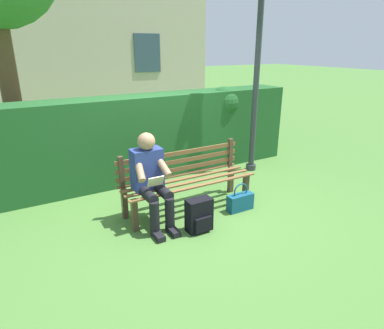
# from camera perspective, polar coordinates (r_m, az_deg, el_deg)

# --- Properties ---
(ground) EXTENTS (60.00, 60.00, 0.00)m
(ground) POSITION_cam_1_polar(r_m,az_deg,el_deg) (4.70, -0.61, -7.59)
(ground) COLOR #477533
(park_bench) EXTENTS (1.87, 0.53, 0.85)m
(park_bench) POSITION_cam_1_polar(r_m,az_deg,el_deg) (4.58, -1.13, -2.30)
(park_bench) COLOR #4C3828
(park_bench) RESTS_ON ground
(person_seated) EXTENTS (0.44, 0.73, 1.17)m
(person_seated) POSITION_cam_1_polar(r_m,az_deg,el_deg) (4.13, -7.05, -2.30)
(person_seated) COLOR navy
(person_seated) RESTS_ON ground
(hedge_backdrop) EXTENTS (6.16, 0.67, 1.47)m
(hedge_backdrop) POSITION_cam_1_polar(r_m,az_deg,el_deg) (5.58, -10.74, 4.49)
(hedge_backdrop) COLOR #1E5123
(hedge_backdrop) RESTS_ON ground
(building_facade) EXTENTS (8.99, 3.20, 6.92)m
(building_facade) POSITION_cam_1_polar(r_m,az_deg,el_deg) (12.52, -21.65, 24.42)
(building_facade) COLOR #BCAD93
(building_facade) RESTS_ON ground
(backpack) EXTENTS (0.32, 0.24, 0.42)m
(backpack) POSITION_cam_1_polar(r_m,az_deg,el_deg) (4.09, 1.24, -8.73)
(backpack) COLOR black
(backpack) RESTS_ON ground
(handbag) EXTENTS (0.38, 0.14, 0.40)m
(handbag) POSITION_cam_1_polar(r_m,az_deg,el_deg) (4.65, 8.27, -6.28)
(handbag) COLOR navy
(handbag) RESTS_ON ground
(lamp_post) EXTENTS (0.27, 0.27, 3.79)m
(lamp_post) POSITION_cam_1_polar(r_m,az_deg,el_deg) (5.85, 11.45, 20.79)
(lamp_post) COLOR #2D3338
(lamp_post) RESTS_ON ground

